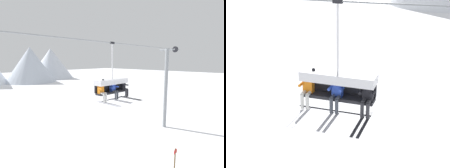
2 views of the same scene
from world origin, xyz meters
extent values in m
cylinder|color=gray|center=(1.24, -0.80, 7.91)|extent=(17.60, 0.05, 0.05)
cube|color=#232328|center=(0.31, -0.80, 4.94)|extent=(2.34, 0.48, 0.10)
cube|color=#232328|center=(0.31, -0.52, 5.22)|extent=(2.34, 0.08, 0.45)
cube|color=silver|center=(0.31, -0.74, 5.59)|extent=(2.38, 0.68, 0.30)
cylinder|color=black|center=(0.31, -1.12, 4.61)|extent=(2.34, 0.04, 0.04)
cylinder|color=silver|center=(0.31, -0.80, 6.80)|extent=(0.07, 0.07, 2.11)
cube|color=black|center=(0.31, -0.80, 7.91)|extent=(0.28, 0.12, 0.12)
cube|color=orange|center=(-0.67, -0.82, 5.25)|extent=(0.32, 0.22, 0.52)
sphere|color=silver|center=(-0.67, -0.82, 5.61)|extent=(0.22, 0.22, 0.22)
ellipsoid|color=black|center=(-0.67, -0.92, 5.61)|extent=(0.17, 0.04, 0.08)
cylinder|color=silver|center=(-0.76, -0.99, 5.03)|extent=(0.11, 0.34, 0.11)
cylinder|color=silver|center=(-0.58, -0.99, 5.03)|extent=(0.11, 0.34, 0.11)
cylinder|color=silver|center=(-0.76, -1.16, 4.79)|extent=(0.11, 0.11, 0.48)
cylinder|color=silver|center=(-0.58, -1.16, 4.79)|extent=(0.11, 0.11, 0.48)
cube|color=#B2B2BC|center=(-0.76, -1.46, 4.50)|extent=(0.09, 1.70, 0.02)
cube|color=#B2B2BC|center=(-0.58, -1.46, 4.50)|extent=(0.09, 1.70, 0.02)
cylinder|color=orange|center=(-0.85, -0.97, 5.29)|extent=(0.09, 0.30, 0.09)
cylinder|color=orange|center=(-0.48, -0.82, 5.60)|extent=(0.09, 0.09, 0.30)
sphere|color=black|center=(-0.48, -0.82, 5.77)|extent=(0.11, 0.11, 0.11)
cube|color=#2847B7|center=(0.31, -0.82, 5.25)|extent=(0.32, 0.22, 0.52)
sphere|color=silver|center=(0.31, -0.82, 5.61)|extent=(0.22, 0.22, 0.22)
ellipsoid|color=black|center=(0.31, -0.92, 5.61)|extent=(0.17, 0.04, 0.08)
cylinder|color=#3D424C|center=(0.22, -0.99, 5.03)|extent=(0.11, 0.34, 0.11)
cylinder|color=#3D424C|center=(0.40, -0.99, 5.03)|extent=(0.11, 0.34, 0.11)
cylinder|color=#3D424C|center=(0.22, -1.16, 4.79)|extent=(0.11, 0.11, 0.48)
cylinder|color=#3D424C|center=(0.40, -1.16, 4.79)|extent=(0.11, 0.11, 0.48)
cube|color=#B2B2BC|center=(0.22, -1.46, 4.50)|extent=(0.09, 1.70, 0.02)
cube|color=#B2B2BC|center=(0.40, -1.46, 4.50)|extent=(0.09, 1.70, 0.02)
cylinder|color=#2847B7|center=(0.12, -0.97, 5.29)|extent=(0.09, 0.30, 0.09)
cylinder|color=#2847B7|center=(0.50, -0.97, 5.29)|extent=(0.09, 0.30, 0.09)
cube|color=black|center=(1.29, -0.82, 5.25)|extent=(0.32, 0.22, 0.52)
sphere|color=silver|center=(1.29, -0.82, 5.61)|extent=(0.22, 0.22, 0.22)
ellipsoid|color=black|center=(1.29, -0.92, 5.61)|extent=(0.17, 0.04, 0.08)
cylinder|color=#2D2D33|center=(1.20, -0.99, 5.03)|extent=(0.11, 0.34, 0.11)
cylinder|color=#2D2D33|center=(1.38, -0.99, 5.03)|extent=(0.11, 0.34, 0.11)
cylinder|color=#2D2D33|center=(1.20, -1.16, 4.79)|extent=(0.11, 0.11, 0.48)
cylinder|color=#2D2D33|center=(1.38, -1.16, 4.79)|extent=(0.11, 0.11, 0.48)
cube|color=#232328|center=(1.20, -1.46, 4.50)|extent=(0.09, 1.70, 0.02)
cube|color=#232328|center=(1.38, -1.46, 4.50)|extent=(0.09, 1.70, 0.02)
cylinder|color=black|center=(1.10, -0.97, 5.29)|extent=(0.09, 0.30, 0.09)
cylinder|color=black|center=(1.47, -0.97, 5.29)|extent=(0.09, 0.30, 0.09)
camera|label=1|loc=(-7.36, -8.05, 6.90)|focal=28.00mm
camera|label=2|loc=(3.47, -10.14, 9.32)|focal=55.00mm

